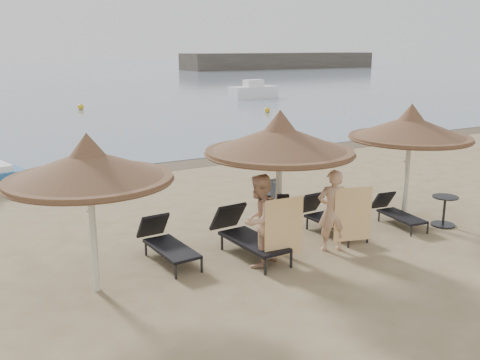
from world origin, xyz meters
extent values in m
plane|color=#968460|center=(0.00, 0.00, 0.00)|extent=(160.00, 160.00, 0.00)
cube|color=brown|center=(0.00, 9.40, 0.00)|extent=(200.00, 1.60, 0.01)
cube|color=#534B41|center=(55.00, 80.00, 1.50)|extent=(40.00, 8.00, 3.00)
cube|color=white|center=(18.00, 30.00, 0.50)|extent=(4.00, 1.60, 1.00)
cube|color=white|center=(18.00, 30.00, 1.25)|extent=(1.50, 1.00, 0.60)
cylinder|color=beige|center=(-3.31, 0.56, 1.04)|extent=(0.12, 0.12, 2.08)
cone|color=brown|center=(-3.31, 0.56, 2.29)|extent=(2.87, 2.87, 0.54)
cone|color=brown|center=(-3.31, 0.56, 2.62)|extent=(0.69, 0.69, 0.45)
cylinder|color=brown|center=(-3.31, 0.56, 2.04)|extent=(2.81, 2.81, 0.10)
cylinder|color=beige|center=(0.48, 0.42, 1.10)|extent=(0.13, 0.13, 2.21)
cone|color=brown|center=(0.48, 0.42, 2.44)|extent=(3.05, 3.05, 0.58)
cone|color=brown|center=(0.48, 0.42, 2.78)|extent=(0.74, 0.74, 0.47)
cylinder|color=brown|center=(0.48, 0.42, 2.16)|extent=(2.99, 2.99, 0.11)
cylinder|color=beige|center=(4.44, 0.66, 1.07)|extent=(0.12, 0.12, 2.13)
cone|color=brown|center=(4.44, 0.66, 2.35)|extent=(2.94, 2.94, 0.56)
cone|color=brown|center=(4.44, 0.66, 2.69)|extent=(0.71, 0.71, 0.46)
cylinder|color=brown|center=(4.44, 0.66, 2.09)|extent=(2.88, 2.88, 0.10)
cylinder|color=black|center=(-1.91, 0.28, 0.14)|extent=(0.05, 0.05, 0.28)
cylinder|color=black|center=(-1.35, 0.31, 0.14)|extent=(0.05, 0.05, 0.28)
cylinder|color=black|center=(-1.98, 1.67, 0.14)|extent=(0.05, 0.05, 0.28)
cylinder|color=black|center=(-1.42, 1.70, 0.14)|extent=(0.05, 0.05, 0.28)
cube|color=black|center=(-1.67, 1.04, 0.31)|extent=(0.69, 1.51, 0.06)
cube|color=black|center=(-1.71, 1.91, 0.54)|extent=(0.63, 0.45, 0.56)
cylinder|color=black|center=(-0.36, -0.40, 0.16)|extent=(0.06, 0.06, 0.31)
cylinder|color=black|center=(0.27, -0.36, 0.16)|extent=(0.06, 0.06, 0.31)
cylinder|color=black|center=(-0.45, 1.17, 0.16)|extent=(0.06, 0.06, 0.31)
cylinder|color=black|center=(0.18, 1.21, 0.16)|extent=(0.06, 0.06, 0.31)
cube|color=black|center=(-0.09, 0.46, 0.35)|extent=(0.79, 1.72, 0.07)
cube|color=black|center=(-0.15, 1.45, 0.62)|extent=(0.72, 0.51, 0.64)
cylinder|color=black|center=(1.97, -0.10, 0.14)|extent=(0.05, 0.05, 0.28)
cylinder|color=black|center=(2.53, -0.08, 0.14)|extent=(0.05, 0.05, 0.28)
cylinder|color=black|center=(1.92, 1.31, 0.14)|extent=(0.05, 0.05, 0.28)
cylinder|color=black|center=(2.49, 1.33, 0.14)|extent=(0.05, 0.05, 0.28)
cube|color=black|center=(2.22, 0.66, 0.31)|extent=(0.67, 1.53, 0.06)
cube|color=black|center=(2.20, 1.55, 0.55)|extent=(0.64, 0.45, 0.57)
cylinder|color=black|center=(3.69, -0.28, 0.12)|extent=(0.04, 0.04, 0.24)
cylinder|color=black|center=(4.16, -0.34, 0.12)|extent=(0.04, 0.04, 0.24)
cylinder|color=black|center=(3.84, 0.90, 0.12)|extent=(0.04, 0.04, 0.24)
cylinder|color=black|center=(4.31, 0.84, 0.12)|extent=(0.04, 0.04, 0.24)
cube|color=black|center=(4.00, 0.32, 0.26)|extent=(0.68, 1.33, 0.05)
cube|color=black|center=(4.10, 1.06, 0.47)|extent=(0.57, 0.42, 0.48)
cylinder|color=black|center=(4.95, -0.13, 0.02)|extent=(0.57, 0.57, 0.04)
cylinder|color=black|center=(4.95, -0.13, 0.37)|extent=(0.06, 0.06, 0.69)
cylinder|color=black|center=(4.95, -0.13, 0.72)|extent=(0.61, 0.61, 0.03)
imported|color=tan|center=(-0.19, 0.09, 1.07)|extent=(1.17, 1.02, 2.14)
imported|color=tan|center=(1.56, -0.01, 1.02)|extent=(1.10, 0.93, 2.05)
cube|color=orange|center=(0.16, -0.26, 0.82)|extent=(0.85, 0.09, 1.19)
cube|color=orange|center=(1.91, -0.26, 0.81)|extent=(0.81, 0.26, 1.17)
cube|color=silver|center=(0.48, 0.60, 1.35)|extent=(0.34, 0.16, 0.41)
cube|color=black|center=(0.48, 0.26, 1.15)|extent=(0.25, 0.15, 0.34)
sphere|color=gold|center=(3.44, 28.85, 0.20)|extent=(0.41, 0.41, 0.41)
sphere|color=gold|center=(13.57, 21.02, 0.19)|extent=(0.37, 0.37, 0.37)
camera|label=1|loc=(-5.51, -8.32, 4.23)|focal=40.00mm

